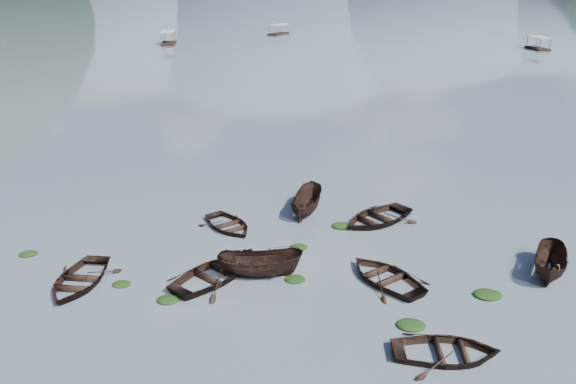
{
  "coord_description": "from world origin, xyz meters",
  "views": [
    {
      "loc": [
        1.38,
        -17.76,
        13.69
      ],
      "look_at": [
        0.0,
        12.0,
        2.0
      ],
      "focal_mm": 35.0,
      "sensor_mm": 36.0,
      "label": 1
    }
  ],
  "objects_px": {
    "pontoon_centre": "(279,35)",
    "rowboat_3": "(386,281)",
    "pontoon_left": "(169,44)",
    "rowboat_0": "(79,284)"
  },
  "relations": [
    {
      "from": "rowboat_0",
      "to": "pontoon_centre",
      "type": "relative_size",
      "value": 0.75
    },
    {
      "from": "pontoon_left",
      "to": "pontoon_centre",
      "type": "xyz_separation_m",
      "value": [
        21.21,
        20.24,
        0.0
      ]
    },
    {
      "from": "rowboat_0",
      "to": "pontoon_left",
      "type": "relative_size",
      "value": 0.66
    },
    {
      "from": "pontoon_left",
      "to": "pontoon_centre",
      "type": "relative_size",
      "value": 1.13
    },
    {
      "from": "rowboat_3",
      "to": "pontoon_left",
      "type": "distance_m",
      "value": 98.59
    },
    {
      "from": "pontoon_centre",
      "to": "pontoon_left",
      "type": "bearing_deg",
      "value": -105.41
    },
    {
      "from": "rowboat_3",
      "to": "pontoon_left",
      "type": "xyz_separation_m",
      "value": [
        -33.37,
        92.77,
        0.0
      ]
    },
    {
      "from": "pontoon_left",
      "to": "rowboat_3",
      "type": "bearing_deg",
      "value": -79.1
    },
    {
      "from": "pontoon_centre",
      "to": "rowboat_3",
      "type": "bearing_deg",
      "value": -52.93
    },
    {
      "from": "rowboat_0",
      "to": "pontoon_centre",
      "type": "height_order",
      "value": "pontoon_centre"
    }
  ]
}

